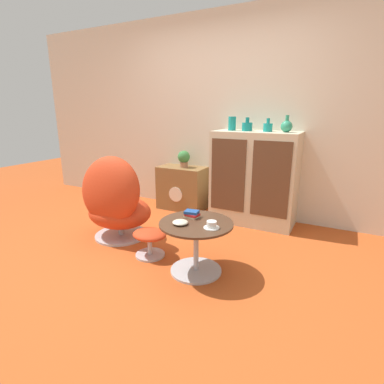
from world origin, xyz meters
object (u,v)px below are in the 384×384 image
teacup (212,225)px  tv_console (182,188)px  vase_inner_right (268,127)px  potted_plant (184,158)px  egg_chair (115,202)px  vase_inner_left (247,126)px  coffee_table (196,241)px  ottoman (150,238)px  vase_rightmost (287,126)px  sideboard (254,178)px  vase_leftmost (232,123)px  bowl (180,222)px  book_stack (192,214)px

teacup → tv_console: bearing=126.6°
vase_inner_right → potted_plant: size_ratio=0.66×
egg_chair → vase_inner_left: vase_inner_left is taller
coffee_table → vase_inner_left: 1.69m
ottoman → vase_rightmost: 1.96m
tv_console → vase_inner_right: bearing=-2.6°
tv_console → vase_inner_right: size_ratio=4.36×
sideboard → coffee_table: (-0.09, -1.42, -0.28)m
ottoman → sideboard: bearing=65.6°
egg_chair → potted_plant: (0.16, 1.25, 0.32)m
vase_inner_left → vase_leftmost: bearing=-180.0°
teacup → vase_rightmost: bearing=80.1°
coffee_table → vase_inner_right: bearing=81.5°
coffee_table → potted_plant: (-0.94, 1.48, 0.45)m
vase_inner_left → vase_inner_right: vase_inner_left is taller
vase_leftmost → teacup: bearing=-75.0°
egg_chair → vase_leftmost: (0.87, 1.19, 0.80)m
vase_rightmost → potted_plant: vase_rightmost is taller
egg_chair → vase_inner_right: bearing=42.2°
potted_plant → teacup: potted_plant is taller
potted_plant → bowl: bearing=-61.9°
ottoman → bowl: bowl is taller
sideboard → book_stack: 1.34m
vase_leftmost → book_stack: (0.14, -1.33, -0.73)m
vase_inner_left → vase_rightmost: bearing=0.0°
vase_rightmost → teacup: vase_rightmost is taller
ottoman → book_stack: book_stack is taller
vase_rightmost → bowl: (-0.52, -1.52, -0.73)m
vase_inner_right → vase_rightmost: vase_rightmost is taller
sideboard → ottoman: size_ratio=3.35×
coffee_table → vase_rightmost: (0.42, 1.42, 0.92)m
tv_console → ottoman: tv_console is taller
teacup → bowl: teacup is taller
sideboard → vase_inner_right: bearing=1.8°
coffee_table → vase_inner_right: (0.21, 1.42, 0.90)m
vase_inner_left → book_stack: 1.51m
tv_console → teacup: size_ratio=5.10×
ottoman → teacup: (0.70, -0.11, 0.30)m
vase_rightmost → teacup: bearing=-99.9°
teacup → book_stack: 0.30m
sideboard → vase_leftmost: 0.73m
sideboard → ottoman: 1.55m
sideboard → coffee_table: 1.45m
tv_console → coffee_table: (0.97, -1.47, -0.01)m
vase_inner_right → potted_plant: 1.24m
vase_leftmost → potted_plant: bearing=175.6°
tv_console → book_stack: 1.65m
ottoman → vase_leftmost: vase_leftmost is taller
egg_chair → teacup: egg_chair is taller
vase_inner_left → bowl: (-0.06, -1.52, -0.71)m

